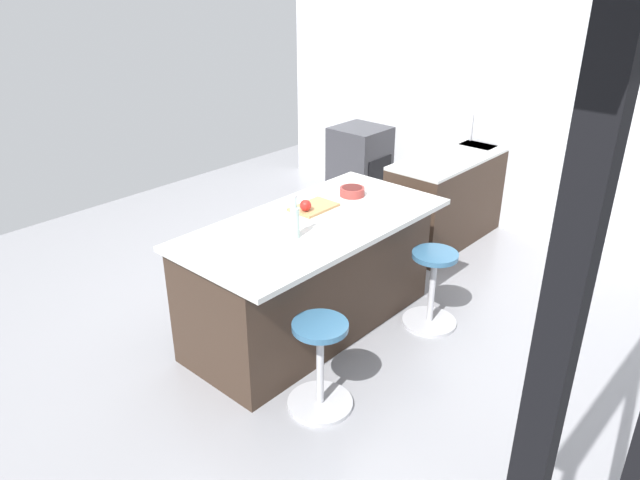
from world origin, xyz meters
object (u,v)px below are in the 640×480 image
apple_red (306,205)px  fruit_bowl (352,191)px  oven_range (360,163)px  stool_middle (320,368)px  kitchen_island (311,274)px  stool_by_window (432,291)px  cutting_board (314,207)px  water_bottle (295,221)px

apple_red → fruit_bowl: size_ratio=0.43×
oven_range → fruit_bowl: fruit_bowl is taller
stool_middle → kitchen_island: bearing=-133.7°
kitchen_island → fruit_bowl: bearing=-172.2°
stool_by_window → stool_middle: size_ratio=1.00×
apple_red → fruit_bowl: (-0.53, 0.03, -0.02)m
fruit_bowl → cutting_board: bearing=-6.2°
stool_by_window → apple_red: (0.60, -0.81, 0.70)m
stool_by_window → kitchen_island: bearing=-46.3°
kitchen_island → apple_red: 0.54m
kitchen_island → stool_middle: size_ratio=3.28×
stool_middle → stool_by_window: bearing=180.0°
oven_range → apple_red: size_ratio=9.86×
oven_range → water_bottle: bearing=30.4°
stool_middle → fruit_bowl: bearing=-148.2°
water_bottle → fruit_bowl: 0.92m
stool_by_window → fruit_bowl: 1.03m
stool_by_window → cutting_board: size_ratio=1.79×
stool_by_window → water_bottle: (0.97, -0.56, 0.76)m
water_bottle → oven_range: bearing=-149.6°
oven_range → cutting_board: 2.80m
stool_middle → water_bottle: water_bottle is taller
kitchen_island → water_bottle: size_ratio=6.76×
cutting_board → apple_red: bearing=9.7°
oven_range → stool_middle: 3.91m
water_bottle → cutting_board: bearing=-151.2°
apple_red → stool_by_window: bearing=126.9°
oven_range → cutting_board: bearing=30.8°
kitchen_island → stool_middle: kitchen_island is taller
kitchen_island → stool_by_window: (-0.67, 0.70, -0.17)m
stool_by_window → apple_red: 1.23m
cutting_board → fruit_bowl: bearing=173.8°
cutting_board → water_bottle: 0.56m
stool_by_window → stool_middle: (1.33, 0.00, 0.00)m
cutting_board → apple_red: 0.13m
stool_middle → cutting_board: cutting_board is taller
stool_by_window → water_bottle: water_bottle is taller
stool_by_window → apple_red: apple_red is taller
kitchen_island → cutting_board: bearing=-144.3°
kitchen_island → water_bottle: bearing=24.3°
stool_by_window → cutting_board: (0.49, -0.82, 0.65)m
stool_middle → water_bottle: size_ratio=2.06×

